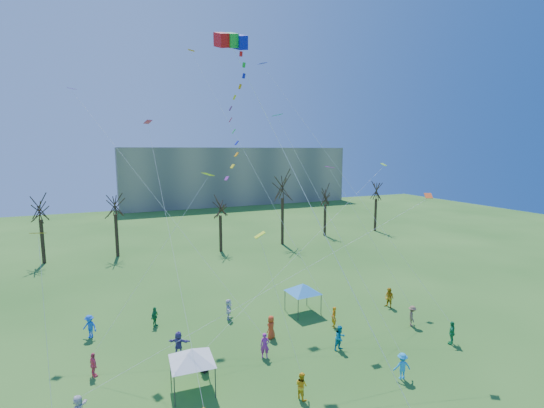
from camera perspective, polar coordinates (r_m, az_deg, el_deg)
name	(u,v)px	position (r m, az deg, el deg)	size (l,w,h in m)	color
ground	(314,408)	(24.35, 6.37, -28.23)	(160.00, 160.00, 0.00)	#285C1D
distant_building	(235,175)	(104.17, -5.56, 4.31)	(60.00, 14.00, 15.00)	gray
bare_tree_row	(198,203)	(55.07, -11.06, 0.16)	(67.55, 8.75, 11.17)	black
big_box_kite	(240,118)	(24.26, -4.77, 12.81)	(3.53, 7.14, 22.81)	red
canopy_tent_white	(192,355)	(24.80, -12.00, -21.35)	(3.58, 3.58, 2.69)	#3F3F44
canopy_tent_blue	(303,288)	(34.46, 4.68, -12.50)	(3.59, 3.59, 2.70)	#3F3F44
festival_crowd	(259,341)	(28.82, -2.00, -19.90)	(26.91, 14.94, 1.85)	red
small_kites_aloft	(249,158)	(29.33, -3.44, 6.99)	(29.02, 19.57, 32.98)	orange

